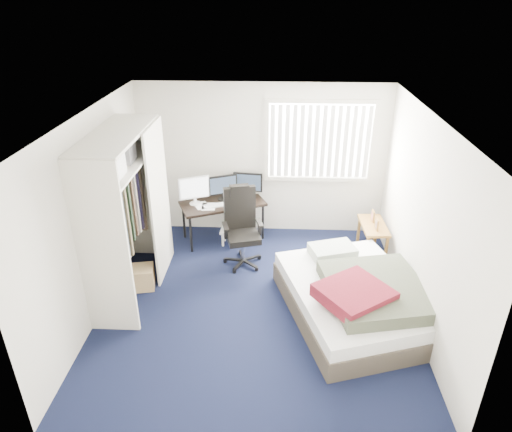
{
  "coord_description": "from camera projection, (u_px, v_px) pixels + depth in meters",
  "views": [
    {
      "loc": [
        0.24,
        -4.91,
        3.78
      ],
      "look_at": [
        -0.02,
        0.4,
        1.09
      ],
      "focal_mm": 32.0,
      "sensor_mm": 36.0,
      "label": 1
    }
  ],
  "objects": [
    {
      "name": "nightstand",
      "position": [
        373.0,
        228.0,
        7.04
      ],
      "size": [
        0.39,
        0.74,
        0.68
      ],
      "color": "brown",
      "rests_on": "ground"
    },
    {
      "name": "bed",
      "position": [
        356.0,
        297.0,
        5.73
      ],
      "size": [
        2.06,
        2.4,
        0.67
      ],
      "color": "#40382E",
      "rests_on": "ground"
    },
    {
      "name": "footstool",
      "position": [
        231.0,
        233.0,
        7.4
      ],
      "size": [
        0.34,
        0.28,
        0.26
      ],
      "color": "white",
      "rests_on": "ground"
    },
    {
      "name": "ground",
      "position": [
        256.0,
        302.0,
        6.09
      ],
      "size": [
        4.2,
        4.2,
        0.0
      ],
      "primitive_type": "plane",
      "color": "black",
      "rests_on": "ground"
    },
    {
      "name": "office_chair",
      "position": [
        242.0,
        234.0,
        6.81
      ],
      "size": [
        0.7,
        0.7,
        1.2
      ],
      "color": "black",
      "rests_on": "ground"
    },
    {
      "name": "desk",
      "position": [
        222.0,
        199.0,
        7.37
      ],
      "size": [
        1.47,
        1.1,
        1.12
      ],
      "color": "black",
      "rests_on": "ground"
    },
    {
      "name": "closet",
      "position": [
        126.0,
        200.0,
        5.8
      ],
      "size": [
        0.64,
        1.84,
        2.22
      ],
      "color": "beige",
      "rests_on": "ground"
    },
    {
      "name": "room_shell",
      "position": [
        256.0,
        200.0,
        5.41
      ],
      "size": [
        4.2,
        4.2,
        4.2
      ],
      "color": "silver",
      "rests_on": "ground"
    },
    {
      "name": "pine_box",
      "position": [
        139.0,
        278.0,
        6.34
      ],
      "size": [
        0.47,
        0.39,
        0.31
      ],
      "primitive_type": "cube",
      "rotation": [
        0.0,
        0.0,
        0.21
      ],
      "color": "#A27B51",
      "rests_on": "ground"
    },
    {
      "name": "window_assembly",
      "position": [
        320.0,
        142.0,
        7.15
      ],
      "size": [
        1.72,
        0.09,
        1.32
      ],
      "color": "white",
      "rests_on": "ground"
    }
  ]
}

